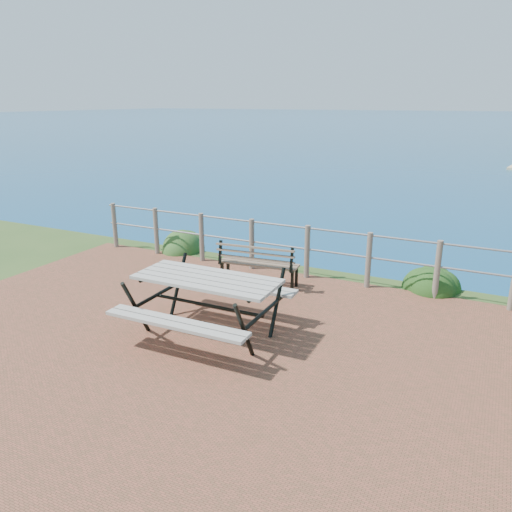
{
  "coord_description": "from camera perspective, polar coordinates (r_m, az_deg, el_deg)",
  "views": [
    {
      "loc": [
        3.08,
        -4.98,
        3.21
      ],
      "look_at": [
        -0.4,
        2.03,
        0.75
      ],
      "focal_mm": 35.0,
      "sensor_mm": 36.0,
      "label": 1
    }
  ],
  "objects": [
    {
      "name": "ground",
      "position": [
        6.68,
        -4.74,
        -11.35
      ],
      "size": [
        10.0,
        7.0,
        0.12
      ],
      "primitive_type": "cube",
      "color": "brown",
      "rests_on": "ground"
    },
    {
      "name": "ocean",
      "position": [
        205.03,
        26.45,
        14.77
      ],
      "size": [
        1200.0,
        1200.0,
        0.0
      ],
      "primitive_type": "plane",
      "color": "#165685",
      "rests_on": "ground"
    },
    {
      "name": "safety_railing",
      "position": [
        9.27,
        5.87,
        0.81
      ],
      "size": [
        9.4,
        0.1,
        1.0
      ],
      "color": "#6B5B4C",
      "rests_on": "ground"
    },
    {
      "name": "picnic_table",
      "position": [
        7.02,
        -5.58,
        -4.97
      ],
      "size": [
        2.02,
        1.75,
        0.85
      ],
      "rotation": [
        0.0,
        0.0,
        0.01
      ],
      "color": "#9E998D",
      "rests_on": "ground"
    },
    {
      "name": "park_bench",
      "position": [
        8.87,
        0.34,
        -0.11
      ],
      "size": [
        1.46,
        0.51,
        0.81
      ],
      "rotation": [
        0.0,
        0.0,
        0.1
      ],
      "color": "brown",
      "rests_on": "ground"
    },
    {
      "name": "shrub_lip_west",
      "position": [
        11.36,
        -9.17,
        0.79
      ],
      "size": [
        0.88,
        0.88,
        0.66
      ],
      "primitive_type": "ellipsoid",
      "color": "#2B5B22",
      "rests_on": "ground"
    },
    {
      "name": "shrub_lip_east",
      "position": [
        9.47,
        20.16,
        -3.51
      ],
      "size": [
        0.88,
        0.88,
        0.66
      ],
      "primitive_type": "ellipsoid",
      "color": "#1C3F13",
      "rests_on": "ground"
    }
  ]
}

